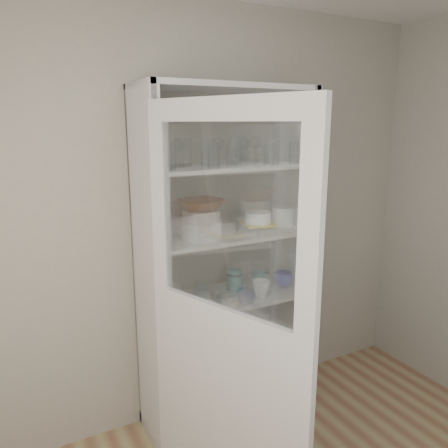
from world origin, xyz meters
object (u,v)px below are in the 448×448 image
cream_bowl (202,216)px  grey_bowl_stack (283,216)px  pantry_cabinet (219,280)px  cream_dish (190,359)px  cupboard_door (225,354)px  goblet_2 (244,149)px  mug_white (261,289)px  mug_teal (259,279)px  white_ramekin (258,217)px  tin_box (267,340)px  teal_jar (235,281)px  white_canister (173,295)px  terracotta_bowl (201,205)px  glass_platter (258,226)px  goblet_3 (255,148)px  yellow_trivet (258,224)px  plate_stack_back (187,224)px  goblet_0 (179,150)px  goblet_1 (218,149)px  plate_stack_front (202,230)px  mug_blue (283,279)px  measuring_cups (225,299)px

cream_bowl → grey_bowl_stack: size_ratio=1.51×
pantry_cabinet → cream_dish: 0.51m
cupboard_door → goblet_2: cupboard_door is taller
mug_white → mug_teal: bearing=52.6°
white_ramekin → tin_box: (0.07, -0.02, -0.84)m
grey_bowl_stack → teal_jar: 0.51m
pantry_cabinet → white_canister: 0.33m
mug_teal → white_canister: bearing=-166.7°
terracotta_bowl → glass_platter: terracotta_bowl is taller
goblet_3 → teal_jar: bearing=-170.3°
terracotta_bowl → yellow_trivet: (0.42, 0.07, -0.17)m
goblet_3 → plate_stack_back: (-0.43, 0.06, -0.44)m
white_ramekin → teal_jar: white_ramekin is taller
goblet_0 → cream_dish: size_ratio=0.70×
cream_bowl → mug_white: (0.36, -0.06, -0.48)m
glass_platter → tin_box: size_ratio=1.61×
pantry_cabinet → cream_bowl: pantry_cabinet is taller
mug_teal → plate_stack_back: bearing=178.8°
cupboard_door → goblet_1: cupboard_door is taller
goblet_3 → teal_jar: 0.84m
goblet_1 → tin_box: (0.30, -0.10, -1.26)m
grey_bowl_stack → plate_stack_front: bearing=-175.1°
plate_stack_front → white_ramekin: bearing=9.9°
cream_bowl → mug_teal: size_ratio=2.19×
teal_jar → white_canister: bearing=-175.3°
terracotta_bowl → yellow_trivet: terracotta_bowl is taller
plate_stack_front → tin_box: size_ratio=1.21×
mug_blue → glass_platter: bearing=172.9°
goblet_0 → mug_blue: 1.06m
terracotta_bowl → mug_blue: 0.80m
teal_jar → grey_bowl_stack: bearing=-12.3°
goblet_2 → glass_platter: size_ratio=0.51×
measuring_cups → white_canister: white_canister is taller
pantry_cabinet → measuring_cups: (-0.04, -0.16, -0.06)m
glass_platter → yellow_trivet: (0.00, 0.00, 0.02)m
terracotta_bowl → grey_bowl_stack: 0.61m
grey_bowl_stack → mug_blue: grey_bowl_stack is taller
plate_stack_front → terracotta_bowl: (0.00, 0.00, 0.14)m
teal_jar → plate_stack_front: bearing=-157.3°
pantry_cabinet → tin_box: pantry_cabinet is taller
goblet_3 → plate_stack_front: goblet_3 is taller
pantry_cabinet → white_canister: pantry_cabinet is taller
goblet_2 → mug_teal: (0.08, -0.08, -0.83)m
mug_blue → teal_jar: 0.32m
mug_white → tin_box: size_ratio=0.59×
cupboard_door → terracotta_bowl: cupboard_door is taller
plate_stack_front → cream_bowl: size_ratio=1.09×
goblet_0 → mug_white: (0.41, -0.25, -0.83)m
mug_blue → mug_teal: mug_blue is taller
measuring_cups → cupboard_door: bearing=-118.0°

